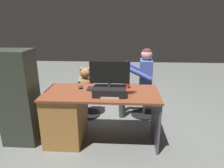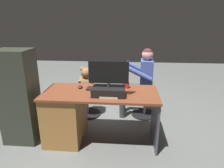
# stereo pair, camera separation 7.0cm
# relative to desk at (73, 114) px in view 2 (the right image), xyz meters

# --- Properties ---
(ground_plane) EXTENTS (10.00, 10.00, 0.00)m
(ground_plane) POSITION_rel_desk_xyz_m (-0.39, -0.35, -0.38)
(ground_plane) COLOR slate
(desk) EXTENTS (1.50, 0.68, 0.71)m
(desk) POSITION_rel_desk_xyz_m (0.00, 0.00, 0.00)
(desk) COLOR brown
(desk) RESTS_ON ground_plane
(monitor) EXTENTS (0.49, 0.26, 0.43)m
(monitor) POSITION_rel_desk_xyz_m (-0.51, 0.10, 0.44)
(monitor) COLOR black
(monitor) RESTS_ON desk
(keyboard) EXTENTS (0.42, 0.14, 0.02)m
(keyboard) POSITION_rel_desk_xyz_m (-0.40, -0.10, 0.34)
(keyboard) COLOR black
(keyboard) RESTS_ON desk
(computer_mouse) EXTENTS (0.06, 0.10, 0.04)m
(computer_mouse) POSITION_rel_desk_xyz_m (-0.09, -0.13, 0.35)
(computer_mouse) COLOR #2D2625
(computer_mouse) RESTS_ON desk
(cup) EXTENTS (0.08, 0.08, 0.10)m
(cup) POSITION_rel_desk_xyz_m (-0.72, -0.18, 0.38)
(cup) COLOR red
(cup) RESTS_ON desk
(tv_remote) EXTENTS (0.11, 0.15, 0.02)m
(tv_remote) POSITION_rel_desk_xyz_m (-0.30, 0.02, 0.34)
(tv_remote) COLOR black
(tv_remote) RESTS_ON desk
(notebook_binder) EXTENTS (0.22, 0.30, 0.02)m
(notebook_binder) POSITION_rel_desk_xyz_m (-0.52, 0.08, 0.34)
(notebook_binder) COLOR beige
(notebook_binder) RESTS_ON desk
(office_chair_teddy) EXTENTS (0.46, 0.46, 0.48)m
(office_chair_teddy) POSITION_rel_desk_xyz_m (-0.04, -0.75, -0.10)
(office_chair_teddy) COLOR black
(office_chair_teddy) RESTS_ON ground_plane
(teddy_bear) EXTENTS (0.27, 0.27, 0.39)m
(teddy_bear) POSITION_rel_desk_xyz_m (-0.04, -0.76, 0.27)
(teddy_bear) COLOR olive
(teddy_bear) RESTS_ON office_chair_teddy
(visitor_chair) EXTENTS (0.45, 0.45, 0.48)m
(visitor_chair) POSITION_rel_desk_xyz_m (-1.05, -0.81, -0.10)
(visitor_chair) COLOR black
(visitor_chair) RESTS_ON ground_plane
(person) EXTENTS (0.55, 0.50, 1.18)m
(person) POSITION_rel_desk_xyz_m (-0.96, -0.80, 0.31)
(person) COLOR #3E5199
(person) RESTS_ON ground_plane
(equipment_rack) EXTENTS (0.44, 0.36, 1.27)m
(equipment_rack) POSITION_rel_desk_xyz_m (0.69, 0.08, 0.25)
(equipment_rack) COLOR #2F3329
(equipment_rack) RESTS_ON ground_plane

